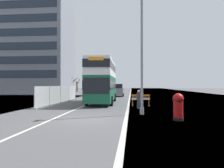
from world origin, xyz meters
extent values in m
cube|color=#4C4C4F|center=(0.00, 0.00, -0.05)|extent=(140.00, 280.00, 0.10)
cube|color=#B2AFA8|center=(2.37, 0.00, 0.00)|extent=(0.24, 196.00, 0.01)
cube|color=silver|center=(-2.13, 0.00, 0.00)|extent=(0.16, 168.00, 0.01)
cube|color=#145638|center=(-0.68, 12.05, 1.69)|extent=(2.84, 10.78, 2.68)
cube|color=white|center=(-0.68, 12.05, 3.23)|extent=(2.84, 10.78, 0.40)
cube|color=white|center=(-0.68, 12.05, 4.14)|extent=(2.82, 10.67, 1.41)
cube|color=black|center=(-0.68, 12.05, 2.10)|extent=(2.87, 10.89, 0.86)
cube|color=black|center=(-0.68, 12.05, 4.14)|extent=(2.86, 10.83, 0.78)
cube|color=black|center=(-0.53, 6.68, 2.03)|extent=(2.35, 0.12, 1.48)
cube|color=orange|center=(-0.53, 6.68, 4.53)|extent=(1.41, 0.10, 0.32)
cube|color=#145638|center=(-0.68, 12.05, 0.53)|extent=(2.87, 10.89, 0.36)
cylinder|color=black|center=(-1.87, 8.70, 0.50)|extent=(0.33, 1.01, 1.00)
cylinder|color=black|center=(0.69, 8.76, 0.50)|extent=(0.33, 1.01, 1.00)
cylinder|color=black|center=(-2.04, 14.96, 0.50)|extent=(0.33, 1.01, 1.00)
cylinder|color=black|center=(0.52, 15.03, 0.50)|extent=(0.33, 1.01, 1.00)
cylinder|color=gray|center=(3.44, 2.69, 4.22)|extent=(0.18, 0.18, 8.45)
cylinder|color=gray|center=(3.44, 2.69, 0.25)|extent=(0.29, 0.29, 0.50)
cylinder|color=black|center=(5.46, 0.24, 0.09)|extent=(0.62, 0.62, 0.18)
cylinder|color=#AD0F0F|center=(5.46, 0.24, 0.74)|extent=(0.57, 0.57, 1.11)
sphere|color=#AD0F0F|center=(5.46, 0.24, 1.29)|extent=(0.64, 0.64, 0.64)
cube|color=black|center=(5.46, -0.05, 1.15)|extent=(0.22, 0.03, 0.07)
cube|color=orange|center=(3.60, 8.56, 1.07)|extent=(1.79, 0.16, 0.20)
cube|color=white|center=(3.60, 8.56, 0.75)|extent=(1.79, 0.16, 0.20)
cube|color=orange|center=(2.79, 8.53, 0.53)|extent=(0.07, 0.07, 1.07)
cube|color=black|center=(2.79, 8.53, 0.04)|extent=(0.16, 0.45, 0.08)
cube|color=orange|center=(4.40, 8.60, 0.53)|extent=(0.07, 0.07, 1.07)
cube|color=black|center=(4.40, 8.60, 0.04)|extent=(0.16, 0.45, 0.08)
cube|color=#A8AAAD|center=(-5.68, 6.83, 1.02)|extent=(0.04, 3.26, 1.93)
cube|color=#A8AAAD|center=(-5.68, 10.23, 1.02)|extent=(0.04, 3.26, 1.93)
cube|color=#A8AAAD|center=(-5.68, 13.63, 1.02)|extent=(0.04, 3.26, 1.93)
cube|color=#A8AAAD|center=(-5.68, 17.03, 1.02)|extent=(0.04, 3.26, 1.93)
cylinder|color=#939699|center=(-5.68, 5.13, 1.02)|extent=(0.06, 0.06, 2.03)
cube|color=gray|center=(-5.68, 5.13, 0.06)|extent=(0.44, 0.20, 0.12)
cylinder|color=#939699|center=(-5.68, 8.53, 1.02)|extent=(0.06, 0.06, 2.03)
cube|color=gray|center=(-5.68, 8.53, 0.06)|extent=(0.44, 0.20, 0.12)
cylinder|color=#939699|center=(-5.68, 11.93, 1.02)|extent=(0.06, 0.06, 2.03)
cube|color=gray|center=(-5.68, 11.93, 0.06)|extent=(0.44, 0.20, 0.12)
cylinder|color=#939699|center=(-5.68, 15.33, 1.02)|extent=(0.06, 0.06, 2.03)
cube|color=gray|center=(-5.68, 15.33, 0.06)|extent=(0.44, 0.20, 0.12)
cylinder|color=#939699|center=(-5.68, 18.73, 1.02)|extent=(0.06, 0.06, 2.03)
cube|color=gray|center=(-5.68, 18.73, 0.06)|extent=(0.44, 0.20, 0.12)
cube|color=slate|center=(0.26, 26.58, 0.85)|extent=(1.72, 3.99, 1.33)
cube|color=black|center=(0.26, 26.58, 1.91)|extent=(1.59, 2.20, 0.80)
cylinder|color=black|center=(1.12, 27.81, 0.30)|extent=(0.20, 0.60, 0.60)
cylinder|color=black|center=(-0.60, 27.81, 0.30)|extent=(0.20, 0.60, 0.60)
cylinder|color=black|center=(1.12, 25.34, 0.30)|extent=(0.20, 0.60, 0.60)
cylinder|color=black|center=(-0.60, 25.34, 0.30)|extent=(0.20, 0.60, 0.60)
cube|color=black|center=(-0.47, 33.43, 0.76)|extent=(1.85, 4.14, 1.16)
cube|color=black|center=(-0.47, 33.43, 1.73)|extent=(1.71, 2.28, 0.77)
cylinder|color=black|center=(0.46, 34.72, 0.30)|extent=(0.20, 0.60, 0.60)
cylinder|color=black|center=(-1.39, 34.72, 0.30)|extent=(0.20, 0.60, 0.60)
cylinder|color=black|center=(0.46, 32.15, 0.30)|extent=(0.20, 0.60, 0.60)
cylinder|color=black|center=(-1.39, 32.15, 0.30)|extent=(0.20, 0.60, 0.60)
cube|color=silver|center=(-3.84, 39.78, 0.74)|extent=(1.76, 3.88, 1.13)
cube|color=black|center=(-3.84, 39.78, 1.63)|extent=(1.62, 2.13, 0.64)
cylinder|color=black|center=(-2.96, 40.99, 0.30)|extent=(0.20, 0.60, 0.60)
cylinder|color=black|center=(-4.72, 40.99, 0.30)|extent=(0.20, 0.60, 0.60)
cylinder|color=black|center=(-2.96, 38.58, 0.30)|extent=(0.20, 0.60, 0.60)
cylinder|color=black|center=(-4.72, 38.58, 0.30)|extent=(0.20, 0.60, 0.60)
cylinder|color=#4C3D2D|center=(-13.56, 44.54, 1.64)|extent=(0.43, 0.43, 3.28)
cylinder|color=#4C3D2D|center=(-12.76, 44.77, 3.49)|extent=(1.74, 0.64, 1.25)
cylinder|color=#4C3D2D|center=(-13.12, 45.19, 3.07)|extent=(1.05, 1.46, 1.47)
cylinder|color=#4C3D2D|center=(-13.63, 45.16, 3.47)|extent=(0.35, 1.39, 1.16)
cylinder|color=#4C3D2D|center=(-14.08, 44.76, 2.88)|extent=(1.24, 0.69, 1.09)
cylinder|color=#4C3D2D|center=(-13.88, 44.42, 2.62)|extent=(0.82, 0.44, 1.11)
cylinder|color=#4C3D2D|center=(-13.84, 43.70, 3.13)|extent=(0.71, 1.78, 1.14)
cylinder|color=#4C3D2D|center=(-12.98, 43.99, 3.02)|extent=(1.40, 1.34, 1.21)
cylinder|color=#4C3D2D|center=(-14.17, 42.52, 1.66)|extent=(0.29, 0.29, 3.32)
cylinder|color=#4C3D2D|center=(-13.37, 42.40, 3.49)|extent=(1.68, 0.36, 1.44)
cylinder|color=#4C3D2D|center=(-14.14, 43.37, 2.62)|extent=(0.19, 1.76, 1.28)
cylinder|color=#4C3D2D|center=(-14.80, 42.65, 3.56)|extent=(1.39, 0.41, 2.00)
cylinder|color=#4C3D2D|center=(-14.31, 41.97, 3.15)|extent=(0.39, 1.20, 1.12)
cylinder|color=#4C3D2D|center=(-14.41, 53.65, 1.54)|extent=(0.43, 0.43, 3.07)
cylinder|color=#4C3D2D|center=(-13.94, 53.52, 3.41)|extent=(1.11, 0.46, 1.35)
cylinder|color=#4C3D2D|center=(-14.18, 54.34, 2.83)|extent=(0.66, 1.53, 1.21)
cylinder|color=#4C3D2D|center=(-14.66, 54.13, 2.47)|extent=(0.72, 1.17, 1.38)
cylinder|color=#4C3D2D|center=(-15.03, 53.73, 3.38)|extent=(1.41, 0.37, 1.65)
cylinder|color=#4C3D2D|center=(-14.84, 52.89, 3.29)|extent=(1.04, 1.69, 1.43)
cylinder|color=#4C3D2D|center=(-14.30, 53.15, 2.59)|extent=(0.42, 1.15, 1.06)
cylinder|color=#2D3342|center=(3.32, 6.41, 0.44)|extent=(0.29, 0.29, 0.88)
cylinder|color=#333338|center=(3.32, 6.41, 1.16)|extent=(0.34, 0.34, 0.56)
sphere|color=beige|center=(3.32, 6.41, 1.55)|extent=(0.22, 0.22, 0.22)
cube|color=gray|center=(-27.18, 39.92, 12.63)|extent=(28.43, 12.54, 25.25)
cube|color=#232D3D|center=(-27.18, 33.62, 4.58)|extent=(26.73, 0.08, 1.77)
cube|color=#232D3D|center=(-27.18, 33.62, 7.73)|extent=(26.73, 0.08, 1.77)
cube|color=#232D3D|center=(-27.18, 33.62, 10.89)|extent=(26.73, 0.08, 1.77)
cube|color=#232D3D|center=(-27.18, 33.62, 14.05)|extent=(26.73, 0.08, 1.77)
cube|color=#232D3D|center=(-27.18, 33.62, 17.20)|extent=(26.73, 0.08, 1.77)
cube|color=#232D3D|center=(-27.18, 33.62, 20.36)|extent=(26.73, 0.08, 1.77)
camera|label=1|loc=(2.72, -12.85, 2.09)|focal=34.67mm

